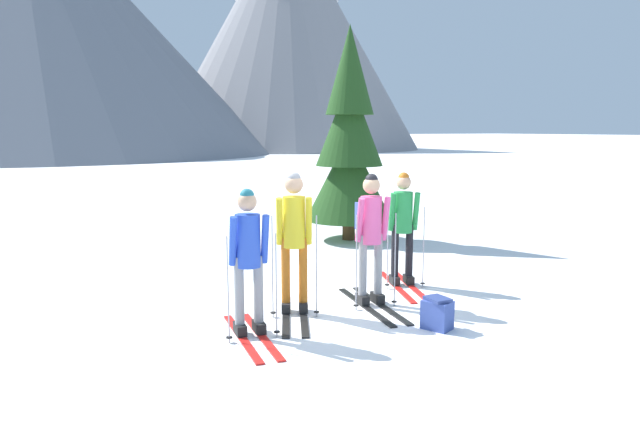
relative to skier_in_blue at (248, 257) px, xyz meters
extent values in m
plane|color=white|center=(1.33, 0.39, -0.91)|extent=(400.00, 400.00, 0.00)
cube|color=red|center=(0.10, -0.10, -0.90)|extent=(0.33, 1.63, 0.02)
cube|color=red|center=(-0.12, -0.07, -0.90)|extent=(0.33, 1.63, 0.02)
cube|color=black|center=(0.11, 0.00, -0.83)|extent=(0.15, 0.27, 0.12)
cylinder|color=gray|center=(0.11, 0.00, -0.39)|extent=(0.11, 0.11, 0.79)
cube|color=black|center=(-0.11, 0.03, -0.83)|extent=(0.15, 0.27, 0.12)
cylinder|color=gray|center=(-0.11, 0.03, -0.39)|extent=(0.11, 0.11, 0.79)
cylinder|color=blue|center=(0.00, 0.01, 0.18)|extent=(0.28, 0.28, 0.59)
sphere|color=tan|center=(0.00, 0.01, 0.62)|extent=(0.21, 0.21, 0.21)
sphere|color=#1E6B7A|center=(0.00, 0.01, 0.68)|extent=(0.16, 0.16, 0.16)
cylinder|color=blue|center=(0.17, -0.07, 0.20)|extent=(0.11, 0.20, 0.56)
cylinder|color=blue|center=(-0.19, -0.02, 0.20)|extent=(0.11, 0.20, 0.56)
cylinder|color=#A5A5AD|center=(0.24, -0.21, -0.31)|extent=(0.02, 0.02, 1.19)
cylinder|color=black|center=(0.24, -0.21, -0.85)|extent=(0.07, 0.07, 0.01)
cylinder|color=#A5A5AD|center=(-0.29, -0.13, -0.31)|extent=(0.02, 0.02, 1.19)
cylinder|color=black|center=(-0.29, -0.13, -0.85)|extent=(0.07, 0.07, 0.01)
cube|color=black|center=(0.87, 0.37, -0.90)|extent=(0.83, 1.62, 0.02)
cube|color=black|center=(0.67, 0.47, -0.90)|extent=(0.83, 1.62, 0.02)
cube|color=black|center=(0.91, 0.46, -0.83)|extent=(0.21, 0.28, 0.12)
cylinder|color=#B76019|center=(0.91, 0.46, -0.36)|extent=(0.11, 0.11, 0.85)
cube|color=black|center=(0.72, 0.56, -0.83)|extent=(0.21, 0.28, 0.12)
cylinder|color=#B76019|center=(0.72, 0.56, -0.36)|extent=(0.11, 0.11, 0.85)
cylinder|color=yellow|center=(0.81, 0.51, 0.26)|extent=(0.28, 0.28, 0.64)
sphere|color=tan|center=(0.81, 0.51, 0.73)|extent=(0.23, 0.23, 0.23)
sphere|color=gray|center=(0.81, 0.51, 0.80)|extent=(0.17, 0.17, 0.17)
cylinder|color=yellow|center=(0.95, 0.38, 0.28)|extent=(0.16, 0.22, 0.61)
cylinder|color=yellow|center=(0.63, 0.53, 0.28)|extent=(0.16, 0.22, 0.61)
cylinder|color=#A5A5AD|center=(0.98, 0.23, -0.27)|extent=(0.02, 0.02, 1.27)
cylinder|color=black|center=(0.98, 0.23, -0.85)|extent=(0.07, 0.07, 0.01)
cylinder|color=#A5A5AD|center=(0.49, 0.46, -0.27)|extent=(0.02, 0.02, 1.27)
cylinder|color=black|center=(0.49, 0.46, -0.85)|extent=(0.07, 0.07, 0.01)
cube|color=black|center=(1.95, 0.25, -0.90)|extent=(0.41, 1.77, 0.02)
cube|color=black|center=(1.73, 0.28, -0.90)|extent=(0.41, 1.77, 0.02)
cube|color=black|center=(1.97, 0.34, -0.83)|extent=(0.15, 0.28, 0.12)
cylinder|color=gray|center=(1.97, 0.34, -0.37)|extent=(0.11, 0.11, 0.83)
cube|color=black|center=(1.75, 0.38, -0.83)|extent=(0.15, 0.28, 0.12)
cylinder|color=gray|center=(1.75, 0.38, -0.37)|extent=(0.11, 0.11, 0.83)
cylinder|color=#E55193|center=(1.86, 0.36, 0.23)|extent=(0.28, 0.28, 0.62)
sphere|color=tan|center=(1.86, 0.36, 0.69)|extent=(0.22, 0.22, 0.22)
sphere|color=black|center=(1.86, 0.36, 0.75)|extent=(0.17, 0.17, 0.17)
cylinder|color=#E55193|center=(2.03, 0.27, 0.25)|extent=(0.11, 0.21, 0.59)
cylinder|color=#E55193|center=(1.67, 0.34, 0.25)|extent=(0.11, 0.21, 0.59)
cylinder|color=#A5A5AD|center=(2.09, 0.14, -0.29)|extent=(0.02, 0.02, 1.24)
cylinder|color=black|center=(2.09, 0.14, -0.85)|extent=(0.07, 0.07, 0.01)
cylinder|color=#A5A5AD|center=(1.56, 0.23, -0.29)|extent=(0.02, 0.02, 1.24)
cylinder|color=black|center=(1.56, 0.23, -0.85)|extent=(0.07, 0.07, 0.01)
cube|color=#384C99|center=(1.89, 0.53, 0.26)|extent=(0.28, 0.20, 0.36)
cube|color=red|center=(2.89, 0.85, -0.90)|extent=(0.69, 1.71, 0.02)
cube|color=red|center=(2.68, 0.92, -0.90)|extent=(0.69, 1.71, 0.02)
cube|color=black|center=(2.93, 0.94, -0.83)|extent=(0.19, 0.28, 0.12)
cylinder|color=black|center=(2.93, 0.94, -0.39)|extent=(0.11, 0.11, 0.80)
cube|color=black|center=(2.72, 1.01, -0.83)|extent=(0.19, 0.28, 0.12)
cylinder|color=black|center=(2.72, 1.01, -0.39)|extent=(0.11, 0.11, 0.80)
cylinder|color=#238C42|center=(2.82, 0.98, 0.19)|extent=(0.28, 0.28, 0.60)
sphere|color=tan|center=(2.82, 0.98, 0.63)|extent=(0.22, 0.22, 0.22)
sphere|color=#B76019|center=(2.82, 0.98, 0.70)|extent=(0.16, 0.16, 0.16)
cylinder|color=#238C42|center=(2.97, 0.86, 0.21)|extent=(0.14, 0.21, 0.57)
cylinder|color=#238C42|center=(2.63, 0.98, 0.21)|extent=(0.14, 0.21, 0.57)
cylinder|color=#A5A5AD|center=(3.01, 0.72, -0.31)|extent=(0.02, 0.02, 1.20)
cylinder|color=black|center=(3.01, 0.72, -0.85)|extent=(0.07, 0.07, 0.01)
cylinder|color=#A5A5AD|center=(2.51, 0.90, -0.31)|extent=(0.02, 0.02, 1.20)
cylinder|color=black|center=(2.51, 0.90, -0.85)|extent=(0.07, 0.07, 0.01)
cylinder|color=#51381E|center=(4.05, 4.55, -0.48)|extent=(0.26, 0.26, 0.85)
cone|color=#1E4219|center=(4.05, 4.55, 0.42)|extent=(1.82, 1.82, 1.79)
cone|color=#1E4219|center=(4.05, 4.55, 1.55)|extent=(1.39, 1.39, 1.79)
cone|color=#1E4219|center=(4.05, 4.55, 2.58)|extent=(0.99, 0.99, 1.79)
cube|color=#384C99|center=(2.00, -0.85, -0.74)|extent=(0.34, 0.39, 0.34)
cube|color=navy|center=(2.00, -0.85, -0.55)|extent=(0.22, 0.28, 0.04)
cone|color=slate|center=(0.83, 55.62, 11.11)|extent=(44.15, 44.15, 24.02)
cone|color=gray|center=(27.27, 56.42, 11.94)|extent=(29.48, 29.48, 25.69)
camera|label=1|loc=(-2.41, -6.12, 1.41)|focal=33.70mm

